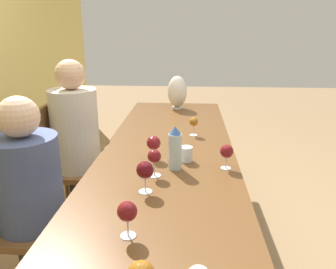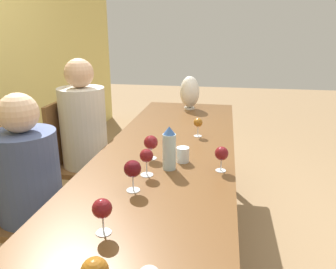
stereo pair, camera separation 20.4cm
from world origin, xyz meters
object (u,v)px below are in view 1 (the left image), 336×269
at_px(wine_glass_2, 127,212).
at_px(wine_glass_5, 227,152).
at_px(wine_glass_6, 154,157).
at_px(water_tumbler, 186,154).
at_px(vase, 177,92).
at_px(chair_far, 69,162).
at_px(chair_near, 20,215).
at_px(person_near, 33,197).
at_px(wine_glass_1, 145,171).
at_px(wine_glass_0, 154,143).
at_px(water_bottle, 175,148).
at_px(person_far, 78,140).
at_px(wine_glass_3, 194,122).

bearing_deg(wine_glass_2, wine_glass_5, -33.09).
bearing_deg(wine_glass_6, water_tumbler, -37.25).
bearing_deg(wine_glass_5, vase, 13.11).
height_order(wine_glass_5, chair_far, chair_far).
height_order(chair_near, person_near, person_near).
distance_m(vase, wine_glass_5, 1.44).
bearing_deg(wine_glass_1, chair_far, 38.46).
bearing_deg(vase, wine_glass_0, 176.32).
distance_m(water_bottle, person_far, 1.01).
bearing_deg(person_far, wine_glass_2, -153.75).
bearing_deg(chair_near, water_tumbler, -75.47).
relative_size(water_tumbler, person_near, 0.07).
xyz_separation_m(water_bottle, wine_glass_1, (-0.28, 0.13, -0.01)).
xyz_separation_m(wine_glass_2, wine_glass_5, (0.65, -0.42, -0.00)).
relative_size(wine_glass_6, person_near, 0.12).
bearing_deg(wine_glass_5, chair_far, 61.42).
height_order(wine_glass_5, chair_near, chair_near).
height_order(wine_glass_3, wine_glass_6, wine_glass_6).
relative_size(water_bottle, vase, 0.78).
height_order(water_bottle, wine_glass_1, water_bottle).
distance_m(wine_glass_1, person_near, 0.70).
height_order(water_tumbler, chair_near, chair_near).
relative_size(water_bottle, wine_glass_2, 1.71).
bearing_deg(wine_glass_6, wine_glass_1, 172.53).
xyz_separation_m(wine_glass_0, wine_glass_2, (-0.75, 0.01, 0.00)).
xyz_separation_m(wine_glass_3, chair_near, (-0.72, 0.96, -0.35)).
bearing_deg(wine_glass_0, vase, -3.68).
relative_size(wine_glass_0, wine_glass_3, 1.07).
xyz_separation_m(vase, wine_glass_1, (-1.70, 0.08, -0.05)).
relative_size(wine_glass_3, chair_near, 0.14).
relative_size(wine_glass_1, person_far, 0.12).
distance_m(water_bottle, water_tumbler, 0.15).
distance_m(wine_glass_0, chair_near, 0.84).
distance_m(wine_glass_6, chair_far, 1.11).
bearing_deg(wine_glass_2, chair_near, 54.83).
bearing_deg(wine_glass_3, wine_glass_2, 168.58).
height_order(water_bottle, wine_glass_0, water_bottle).
distance_m(wine_glass_3, chair_near, 1.25).
height_order(water_bottle, person_far, person_far).
distance_m(vase, wine_glass_3, 0.84).
relative_size(person_near, person_far, 0.91).
bearing_deg(wine_glass_3, chair_near, 126.98).
xyz_separation_m(wine_glass_1, person_far, (0.92, 0.64, -0.18)).
bearing_deg(wine_glass_1, wine_glass_5, -53.39).
height_order(water_bottle, wine_glass_3, water_bottle).
bearing_deg(wine_glass_3, person_near, 129.73).
xyz_separation_m(water_bottle, wine_glass_0, (0.13, 0.13, -0.02)).
bearing_deg(wine_glass_1, wine_glass_3, -14.67).
distance_m(vase, wine_glass_0, 1.30).
relative_size(wine_glass_5, wine_glass_6, 0.95).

